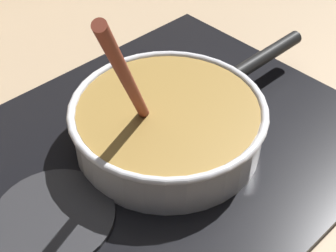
# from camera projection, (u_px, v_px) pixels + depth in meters

# --- Properties ---
(hob_plate) EXTENTS (0.56, 0.48, 0.01)m
(hob_plate) POSITION_uv_depth(u_px,v_px,m) (168.00, 145.00, 0.69)
(hob_plate) COLOR black
(hob_plate) RESTS_ON ground
(burner_ring) EXTENTS (0.18, 0.18, 0.01)m
(burner_ring) POSITION_uv_depth(u_px,v_px,m) (168.00, 140.00, 0.69)
(burner_ring) COLOR #592D0C
(burner_ring) RESTS_ON hob_plate
(spare_burner) EXTENTS (0.15, 0.15, 0.01)m
(spare_burner) POSITION_uv_depth(u_px,v_px,m) (54.00, 216.00, 0.59)
(spare_burner) COLOR #262628
(spare_burner) RESTS_ON hob_plate
(cooking_pan) EXTENTS (0.45, 0.27, 0.28)m
(cooking_pan) POSITION_uv_depth(u_px,v_px,m) (169.00, 123.00, 0.67)
(cooking_pan) COLOR silver
(cooking_pan) RESTS_ON hob_plate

